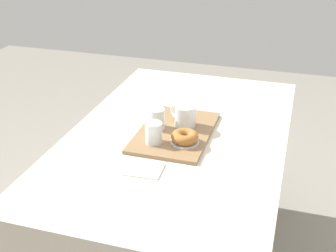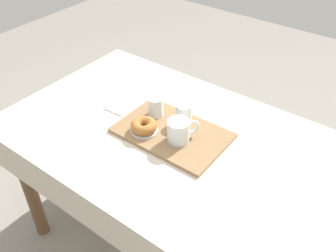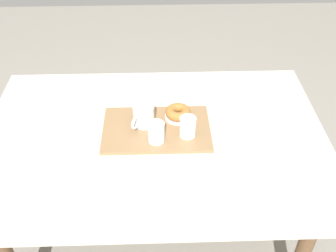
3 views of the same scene
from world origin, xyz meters
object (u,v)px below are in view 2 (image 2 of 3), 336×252
Objects in this scene: water_glass_far at (184,115)px; donut_plate_left at (144,130)px; water_glass_near at (155,107)px; dining_table at (172,155)px; tea_mug_left at (179,131)px; paper_napkin at (122,105)px; sugar_donut_left at (144,126)px; serving_tray at (172,133)px.

donut_plate_left is at bearing 57.22° from water_glass_far.
water_glass_near is 0.12m from donut_plate_left.
water_glass_far is at bearing -85.10° from dining_table.
tea_mug_left is at bearing 160.05° from dining_table.
water_glass_far reaches higher than paper_napkin.
water_glass_near is at bearing -173.46° from paper_napkin.
sugar_donut_left is at bearing 0.00° from donut_plate_left.
tea_mug_left is 0.19m from water_glass_near.
donut_plate_left is (0.14, 0.04, -0.04)m from tea_mug_left.
paper_napkin is (0.35, -0.06, -0.05)m from tea_mug_left.
paper_napkin is (0.30, -0.03, -0.00)m from serving_tray.
water_glass_far is (-0.12, -0.03, -0.00)m from water_glass_near.
serving_tray is 0.14m from water_glass_near.
serving_tray is 0.12m from sugar_donut_left.
tea_mug_left is (-0.05, 0.03, 0.05)m from serving_tray.
paper_napkin is (0.21, -0.09, -0.04)m from sugar_donut_left.
sugar_donut_left is (-0.03, 0.11, -0.01)m from water_glass_near.
serving_tray is 4.14× the size of sugar_donut_left.
donut_plate_left is at bearing 28.43° from dining_table.
dining_table is 0.16m from tea_mug_left.
sugar_donut_left is at bearing 57.22° from water_glass_far.
paper_napkin is at bearing 6.54° from water_glass_near.
dining_table is 13.21× the size of sugar_donut_left.
water_glass_far is at bearing -90.79° from serving_tray.
serving_tray is 5.19× the size of water_glass_near.
donut_plate_left is at bearing 105.61° from water_glass_near.
water_glass_near is at bearing -74.39° from donut_plate_left.
tea_mug_left reaches higher than serving_tray.
water_glass_near is (0.12, -0.05, 0.05)m from serving_tray.
tea_mug_left is at bearing -164.93° from sugar_donut_left.
water_glass_far is 0.31m from paper_napkin.
tea_mug_left reaches higher than dining_table.
water_glass_near reaches higher than donut_plate_left.
dining_table is 10.56× the size of paper_napkin.
donut_plate_left is (0.09, 0.14, -0.03)m from water_glass_far.
sugar_donut_left is (0.00, 0.00, 0.02)m from donut_plate_left.
donut_plate_left is (0.10, 0.05, 0.12)m from dining_table.
tea_mug_left reaches higher than water_glass_far.
paper_napkin reaches higher than dining_table.
tea_mug_left is at bearing -164.93° from donut_plate_left.
tea_mug_left reaches higher than donut_plate_left.
water_glass_near is 0.64× the size of paper_napkin.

